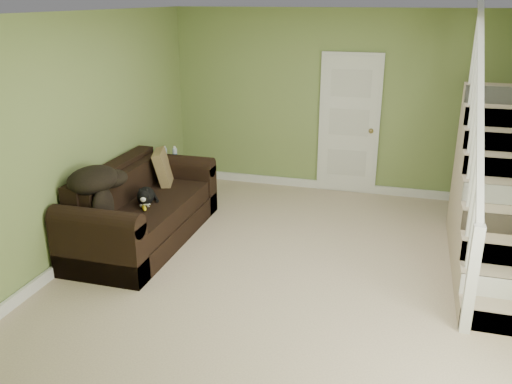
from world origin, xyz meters
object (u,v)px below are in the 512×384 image
Objects in this scene: sofa at (141,212)px; banana at (144,208)px; side_table at (173,179)px; cat at (145,196)px.

banana is (0.18, -0.25, 0.17)m from sofa.
side_table is at bearing 99.37° from sofa.
sofa is 0.28m from cat.
side_table is at bearing 82.77° from cat.
cat is at bearing -77.12° from side_table.
side_table reaches higher than banana.
cat is (0.34, -1.49, 0.31)m from side_table.
side_table is 1.72m from banana.
sofa reaches higher than banana.
sofa is at bearing 93.47° from banana.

